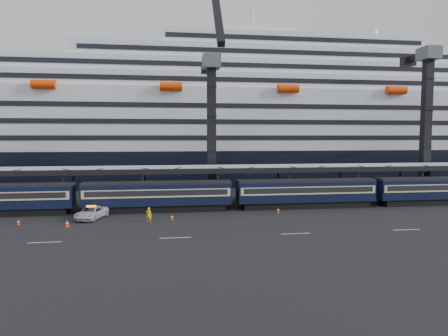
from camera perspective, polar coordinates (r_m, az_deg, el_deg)
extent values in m
plane|color=black|center=(50.66, 24.08, -6.95)|extent=(260.00, 260.00, 0.00)
cube|color=beige|center=(40.86, -24.28, -9.66)|extent=(3.00, 0.15, 0.02)
cube|color=beige|center=(39.24, -6.95, -9.86)|extent=(3.00, 0.15, 0.02)
cube|color=beige|center=(41.20, 10.21, -9.20)|extent=(3.00, 0.15, 0.02)
cube|color=beige|center=(46.30, 24.61, -8.02)|extent=(3.00, 0.15, 0.02)
cube|color=black|center=(52.85, -9.41, -5.66)|extent=(17.48, 2.40, 0.90)
cube|color=black|center=(52.56, -9.43, -3.72)|extent=(19.00, 2.80, 2.70)
cube|color=beige|center=(52.52, -9.44, -3.40)|extent=(18.62, 2.92, 1.05)
cube|color=black|center=(52.51, -9.44, -3.35)|extent=(17.86, 2.98, 0.70)
cube|color=black|center=(52.37, -9.45, -2.10)|extent=(19.00, 2.50, 0.35)
cube|color=black|center=(56.01, 11.60, -5.11)|extent=(17.48, 2.40, 0.90)
cube|color=black|center=(55.73, 11.62, -3.29)|extent=(19.00, 2.80, 2.70)
cube|color=beige|center=(55.70, 11.63, -2.98)|extent=(18.62, 2.92, 1.05)
cube|color=black|center=(55.69, 11.63, -2.93)|extent=(17.86, 2.98, 0.70)
cube|color=black|center=(55.55, 11.65, -1.75)|extent=(19.00, 2.50, 0.35)
cube|color=black|center=(65.42, 28.39, -4.18)|extent=(17.48, 2.40, 0.90)
cube|color=black|center=(65.19, 28.45, -2.62)|extent=(19.00, 2.80, 2.70)
cube|color=beige|center=(65.16, 28.46, -2.36)|extent=(18.62, 2.92, 1.05)
cube|color=black|center=(65.15, 28.46, -2.31)|extent=(17.86, 2.98, 0.70)
cube|color=black|center=(65.04, 28.50, -1.31)|extent=(19.00, 2.50, 0.35)
cube|color=#9DA0A5|center=(62.15, 17.40, 0.32)|extent=(130.00, 6.00, 0.25)
cube|color=black|center=(59.48, 18.62, -0.18)|extent=(130.00, 0.25, 0.70)
cube|color=black|center=(64.89, 16.26, 0.25)|extent=(130.00, 0.25, 0.70)
cube|color=black|center=(55.32, -21.95, -3.11)|extent=(0.25, 0.25, 5.40)
cube|color=black|center=(60.73, -20.67, -2.42)|extent=(0.25, 0.25, 5.40)
cube|color=black|center=(53.78, -11.54, -3.08)|extent=(0.25, 0.25, 5.40)
cube|color=black|center=(59.33, -11.20, -2.37)|extent=(0.25, 0.25, 5.40)
cube|color=black|center=(54.07, -0.89, -2.95)|extent=(0.25, 0.25, 5.40)
cube|color=black|center=(59.59, -1.55, -2.26)|extent=(0.25, 0.25, 5.40)
cube|color=black|center=(56.18, 9.30, -2.73)|extent=(0.25, 0.25, 5.40)
cube|color=black|center=(61.51, 7.75, -2.08)|extent=(0.25, 0.25, 5.40)
cube|color=black|center=(59.90, 18.48, -2.45)|extent=(0.25, 0.25, 5.40)
cube|color=black|center=(64.92, 16.28, -1.88)|extent=(0.25, 0.25, 5.40)
cube|color=black|center=(64.96, 26.41, -2.17)|extent=(0.25, 0.25, 5.40)
cube|color=black|center=(69.62, 23.81, -1.66)|extent=(0.25, 0.25, 5.40)
cube|color=black|center=(92.15, 8.84, 0.60)|extent=(200.00, 28.00, 7.00)
cube|color=white|center=(91.99, 8.91, 6.51)|extent=(190.00, 26.88, 12.00)
cube|color=white|center=(92.56, 8.97, 11.15)|extent=(160.00, 24.64, 3.00)
cube|color=black|center=(80.89, 11.57, 12.08)|extent=(153.60, 0.12, 0.90)
cube|color=white|center=(92.96, 8.99, 12.99)|extent=(124.00, 21.84, 3.00)
cube|color=black|center=(82.65, 11.27, 14.03)|extent=(119.04, 0.12, 0.90)
cube|color=white|center=(93.45, 9.01, 14.81)|extent=(90.00, 19.04, 3.00)
cube|color=black|center=(84.50, 10.98, 15.89)|extent=(86.40, 0.12, 0.90)
cube|color=white|center=(94.03, 9.04, 16.61)|extent=(56.00, 16.24, 3.00)
cube|color=black|center=(86.44, 10.70, 17.67)|extent=(53.76, 0.12, 0.90)
cube|color=white|center=(92.66, 4.06, 18.42)|extent=(16.00, 12.00, 2.50)
cylinder|color=white|center=(102.14, 20.36, 17.13)|extent=(2.80, 2.80, 3.00)
cylinder|color=#FF4208|center=(77.53, -24.39, 10.84)|extent=(4.00, 1.60, 1.60)
cylinder|color=#FF4208|center=(74.52, -7.60, 11.48)|extent=(4.00, 1.60, 1.60)
cylinder|color=#FF4208|center=(77.87, 9.14, 11.16)|extent=(4.00, 1.60, 1.60)
cylinder|color=#FF4208|center=(86.84, 23.38, 10.15)|extent=(4.00, 1.60, 1.60)
cube|color=#4E5156|center=(61.98, -1.78, -3.58)|extent=(4.50, 4.50, 2.00)
cube|color=black|center=(61.37, -1.80, 5.70)|extent=(1.30, 1.30, 18.00)
cube|color=#4E5156|center=(62.39, -1.82, 14.93)|extent=(2.60, 3.20, 2.00)
cube|color=black|center=(58.50, -1.19, 22.61)|extent=(0.90, 12.26, 14.37)
cube|color=black|center=(64.85, -2.07, 14.53)|extent=(0.90, 5.04, 0.90)
cube|color=black|center=(67.29, -2.30, 13.99)|extent=(2.20, 1.60, 1.60)
cube|color=#4E5156|center=(73.53, 26.60, -2.78)|extent=(4.50, 4.50, 2.00)
cube|color=black|center=(73.04, 26.91, 5.82)|extent=(1.30, 1.30, 20.00)
cube|color=#4E5156|center=(74.20, 27.22, 14.33)|extent=(2.60, 3.20, 2.00)
cube|color=black|center=(76.48, 25.98, 14.06)|extent=(0.90, 5.60, 0.90)
cube|color=black|center=(78.77, 24.80, 13.66)|extent=(2.20, 1.60, 1.60)
imported|color=silver|center=(50.04, -18.42, -6.09)|extent=(3.75, 5.64, 1.44)
imported|color=#FFEE0D|center=(46.33, -10.69, -6.59)|extent=(0.72, 0.57, 1.73)
cube|color=#FF4208|center=(49.90, -27.31, -7.22)|extent=(0.34, 0.34, 0.04)
cone|color=#FF4208|center=(49.84, -27.33, -6.84)|extent=(0.29, 0.29, 0.64)
cylinder|color=white|center=(49.84, -27.33, -6.84)|extent=(0.24, 0.24, 0.11)
cube|color=#FF4208|center=(46.66, -21.50, -7.81)|extent=(0.43, 0.43, 0.05)
cone|color=#FF4208|center=(46.57, -21.51, -7.30)|extent=(0.36, 0.36, 0.81)
cylinder|color=white|center=(46.57, -21.51, -7.30)|extent=(0.30, 0.30, 0.14)
cube|color=#FF4208|center=(47.42, -7.45, -7.34)|extent=(0.36, 0.36, 0.04)
cone|color=#FF4208|center=(47.34, -7.46, -6.91)|extent=(0.31, 0.31, 0.69)
cylinder|color=white|center=(47.34, -7.46, -6.91)|extent=(0.26, 0.26, 0.12)
cube|color=#FF4208|center=(51.78, 7.73, -6.33)|extent=(0.37, 0.37, 0.04)
cone|color=#FF4208|center=(51.71, 7.73, -5.93)|extent=(0.31, 0.31, 0.70)
cylinder|color=white|center=(51.71, 7.73, -5.93)|extent=(0.26, 0.26, 0.12)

